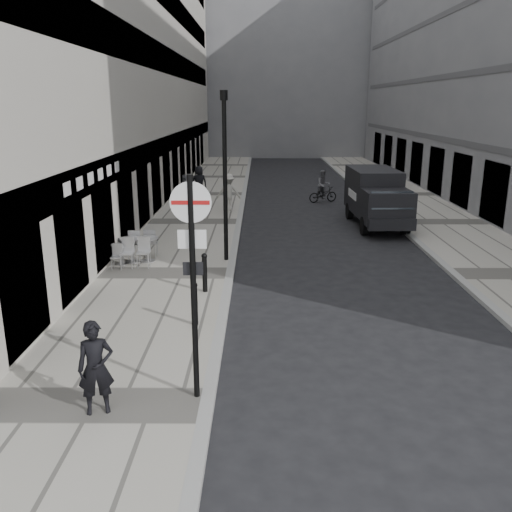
{
  "coord_description": "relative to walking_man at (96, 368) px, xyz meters",
  "views": [
    {
      "loc": [
        0.93,
        -5.7,
        5.21
      ],
      "look_at": [
        0.83,
        7.76,
        1.4
      ],
      "focal_mm": 38.0,
      "sensor_mm": 36.0,
      "label": 1
    }
  ],
  "objects": [
    {
      "name": "pedestrian_c",
      "position": [
        -0.58,
        21.35,
        0.08
      ],
      "size": [
        1.05,
        0.89,
        1.81
      ],
      "primitive_type": "imported",
      "rotation": [
        0.0,
        0.0,
        3.57
      ],
      "color": "black",
      "rests_on": "sidewalk"
    },
    {
      "name": "lamppost",
      "position": [
        1.61,
        9.37,
        2.23
      ],
      "size": [
        0.25,
        0.25,
        5.48
      ],
      "color": "black",
      "rests_on": "sidewalk"
    },
    {
      "name": "cyclist",
      "position": [
        6.18,
        21.09,
        -0.26
      ],
      "size": [
        1.71,
        1.09,
        1.74
      ],
      "rotation": [
        0.0,
        0.0,
        0.35
      ],
      "color": "black",
      "rests_on": "ground"
    },
    {
      "name": "cafe_table_far",
      "position": [
        -0.99,
        9.13,
        -0.33
      ],
      "size": [
        0.75,
        1.69,
        0.96
      ],
      "color": "#BCBCBE",
      "rests_on": "sidewalk"
    },
    {
      "name": "pedestrian_b",
      "position": [
        1.21,
        18.0,
        0.09
      ],
      "size": [
        1.23,
        0.79,
        1.82
      ],
      "primitive_type": "imported",
      "rotation": [
        0.0,
        0.0,
        3.24
      ],
      "color": "#ABA89E",
      "rests_on": "sidewalk"
    },
    {
      "name": "far_sidewalk",
      "position": [
        10.81,
        15.52,
        -0.88
      ],
      "size": [
        4.0,
        60.0,
        0.12
      ],
      "primitive_type": "cube",
      "color": "#A09B91",
      "rests_on": "ground"
    },
    {
      "name": "cafe_table_near",
      "position": [
        -1.49,
        9.05,
        -0.34
      ],
      "size": [
        0.75,
        1.68,
        0.96
      ],
      "color": "silver",
      "rests_on": "sidewalk"
    },
    {
      "name": "bollard_near",
      "position": [
        1.21,
        3.79,
        -0.33
      ],
      "size": [
        0.13,
        0.13,
        0.99
      ],
      "primitive_type": "cylinder",
      "color": "black",
      "rests_on": "sidewalk"
    },
    {
      "name": "pedestrian_a",
      "position": [
        -0.79,
        17.36,
        0.1
      ],
      "size": [
        1.08,
        0.46,
        1.85
      ],
      "primitive_type": "imported",
      "rotation": [
        0.0,
        0.0,
        3.15
      ],
      "color": "#535458",
      "rests_on": "sidewalk"
    },
    {
      "name": "panel_van",
      "position": [
        7.81,
        15.22,
        0.42
      ],
      "size": [
        2.05,
        5.2,
        2.42
      ],
      "rotation": [
        0.0,
        0.0,
        0.03
      ],
      "color": "black",
      "rests_on": "ground"
    },
    {
      "name": "building_left",
      "position": [
        -4.19,
        22.02,
        8.06
      ],
      "size": [
        4.0,
        45.0,
        18.0
      ],
      "primitive_type": "cube",
      "color": "#B6B2A6",
      "rests_on": "ground"
    },
    {
      "name": "bollard_far",
      "position": [
        1.21,
        6.15,
        -0.31
      ],
      "size": [
        0.14,
        0.14,
        1.03
      ],
      "primitive_type": "cylinder",
      "color": "black",
      "rests_on": "sidewalk"
    },
    {
      "name": "walking_man",
      "position": [
        0.0,
        0.0,
        0.0
      ],
      "size": [
        0.69,
        0.55,
        1.64
      ],
      "primitive_type": "imported",
      "rotation": [
        0.0,
        0.0,
        0.29
      ],
      "color": "black",
      "rests_on": "sidewalk"
    },
    {
      "name": "cafe_table_mid",
      "position": [
        -1.79,
        8.78,
        -0.42
      ],
      "size": [
        0.62,
        1.39,
        0.79
      ],
      "color": "#A8A8AA",
      "rests_on": "sidewalk"
    },
    {
      "name": "building_far",
      "position": [
        3.31,
        53.52,
        10.06
      ],
      "size": [
        24.0,
        16.0,
        22.0
      ],
      "primitive_type": "cube",
      "color": "slate",
      "rests_on": "ground"
    },
    {
      "name": "sidewalk",
      "position": [
        -0.19,
        15.52,
        -0.88
      ],
      "size": [
        4.0,
        60.0,
        0.12
      ],
      "primitive_type": "cube",
      "color": "#A09B91",
      "rests_on": "ground"
    },
    {
      "name": "sign_post",
      "position": [
        1.61,
        0.52,
        1.73
      ],
      "size": [
        0.68,
        0.1,
        3.99
      ],
      "rotation": [
        0.0,
        0.0,
        0.0
      ],
      "color": "black",
      "rests_on": "sidewalk"
    }
  ]
}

